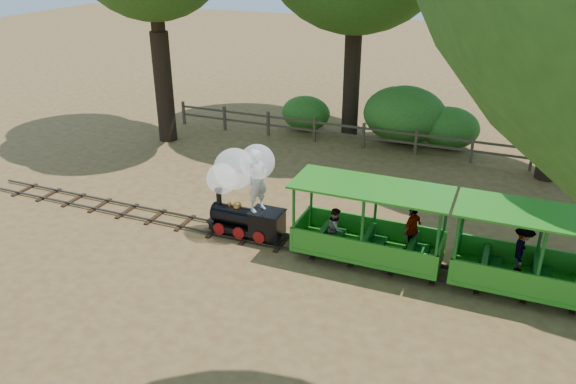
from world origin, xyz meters
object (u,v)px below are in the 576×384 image
at_px(locomotive, 242,183).
at_px(carriage_rear, 538,265).
at_px(fence, 389,137).
at_px(carriage_front, 370,234).

bearing_deg(locomotive, carriage_rear, -0.38).
xyz_separation_m(locomotive, carriage_rear, (7.36, -0.05, -0.73)).
xyz_separation_m(locomotive, fence, (2.18, 7.93, -0.96)).
xyz_separation_m(carriage_front, fence, (-1.36, 7.99, -0.22)).
relative_size(locomotive, carriage_front, 0.71).
bearing_deg(carriage_front, carriage_rear, 0.18).
bearing_deg(locomotive, fence, 74.63).
bearing_deg(carriage_front, locomotive, 179.01).
bearing_deg(fence, carriage_rear, -57.00).
bearing_deg(locomotive, carriage_front, -0.99).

